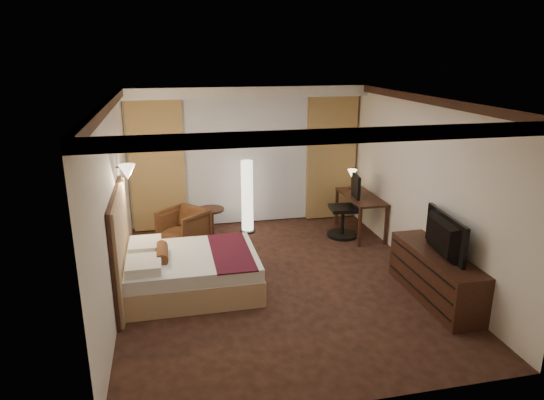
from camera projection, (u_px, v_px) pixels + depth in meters
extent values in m
cube|color=black|center=(278.00, 281.00, 7.29)|extent=(4.50, 5.50, 0.01)
cube|color=white|center=(278.00, 98.00, 6.50)|extent=(4.50, 5.50, 0.01)
cube|color=white|center=(246.00, 156.00, 9.46)|extent=(4.50, 0.02, 2.70)
cube|color=white|center=(113.00, 205.00, 6.43)|extent=(0.02, 5.50, 2.70)
cube|color=white|center=(422.00, 186.00, 7.36)|extent=(0.02, 5.50, 2.70)
cube|color=white|center=(247.00, 91.00, 8.86)|extent=(4.50, 0.50, 0.20)
cube|color=silver|center=(247.00, 162.00, 9.41)|extent=(2.48, 0.04, 2.45)
cube|color=tan|center=(157.00, 167.00, 9.01)|extent=(1.00, 0.14, 2.45)
cube|color=tan|center=(331.00, 158.00, 9.71)|extent=(1.00, 0.14, 2.45)
imported|color=#542D19|center=(183.00, 226.00, 8.53)|extent=(0.97, 0.97, 0.73)
imported|color=black|center=(438.00, 231.00, 6.47)|extent=(0.74, 1.15, 0.14)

